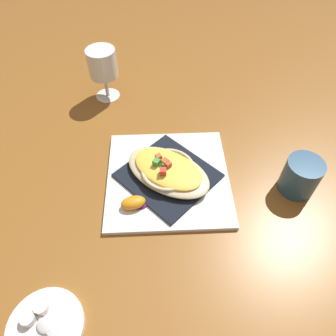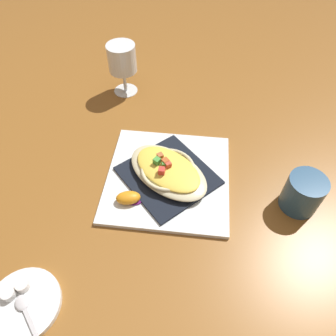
# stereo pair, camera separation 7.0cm
# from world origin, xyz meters

# --- Properties ---
(ground_plane) EXTENTS (2.60, 2.60, 0.00)m
(ground_plane) POSITION_xyz_m (0.00, 0.00, 0.00)
(ground_plane) COLOR brown
(square_plate) EXTENTS (0.30, 0.30, 0.01)m
(square_plate) POSITION_xyz_m (0.00, 0.00, 0.01)
(square_plate) COLOR white
(square_plate) RESTS_ON ground_plane
(folded_napkin) EXTENTS (0.26, 0.26, 0.01)m
(folded_napkin) POSITION_xyz_m (0.00, 0.00, 0.01)
(folded_napkin) COLOR black
(folded_napkin) RESTS_ON square_plate
(gratin_dish) EXTENTS (0.21, 0.24, 0.04)m
(gratin_dish) POSITION_xyz_m (0.00, 0.00, 0.03)
(gratin_dish) COLOR beige
(gratin_dish) RESTS_ON folded_napkin
(orange_garnish) EXTENTS (0.05, 0.06, 0.02)m
(orange_garnish) POSITION_xyz_m (-0.08, 0.07, 0.02)
(orange_garnish) COLOR #5D1960
(orange_garnish) RESTS_ON square_plate
(coffee_mug) EXTENTS (0.11, 0.08, 0.08)m
(coffee_mug) POSITION_xyz_m (-0.01, -0.29, 0.04)
(coffee_mug) COLOR #295073
(coffee_mug) RESTS_ON ground_plane
(stemmed_glass) EXTENTS (0.08, 0.08, 0.15)m
(stemmed_glass) POSITION_xyz_m (0.31, 0.19, 0.10)
(stemmed_glass) COLOR white
(stemmed_glass) RESTS_ON ground_plane
(creamer_saucer) EXTENTS (0.13, 0.13, 0.01)m
(creamer_saucer) POSITION_xyz_m (-0.33, 0.20, 0.01)
(creamer_saucer) COLOR white
(creamer_saucer) RESTS_ON ground_plane
(spoon) EXTENTS (0.07, 0.07, 0.01)m
(spoon) POSITION_xyz_m (-0.33, 0.19, 0.02)
(spoon) COLOR silver
(spoon) RESTS_ON creamer_saucer
(creamer_cup_0) EXTENTS (0.02, 0.02, 0.02)m
(creamer_cup_0) POSITION_xyz_m (-0.30, 0.21, 0.02)
(creamer_cup_0) COLOR white
(creamer_cup_0) RESTS_ON creamer_saucer
(creamer_cup_1) EXTENTS (0.02, 0.02, 0.02)m
(creamer_cup_1) POSITION_xyz_m (-0.32, 0.23, 0.02)
(creamer_cup_1) COLOR white
(creamer_cup_1) RESTS_ON creamer_saucer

